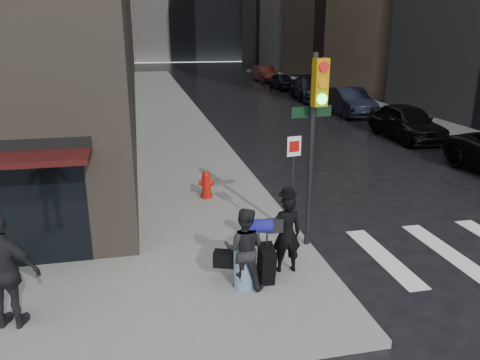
% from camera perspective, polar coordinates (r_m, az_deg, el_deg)
% --- Properties ---
extents(ground, '(140.00, 140.00, 0.00)m').
position_cam_1_polar(ground, '(9.44, 0.69, -14.17)').
color(ground, black).
rests_on(ground, ground).
extents(sidewalk_left, '(4.00, 50.00, 0.15)m').
position_cam_1_polar(sidewalk_left, '(35.19, -9.34, 9.53)').
color(sidewalk_left, slate).
rests_on(sidewalk_left, ground).
extents(sidewalk_right, '(3.00, 50.00, 0.15)m').
position_cam_1_polar(sidewalk_right, '(38.34, 11.56, 10.07)').
color(sidewalk_right, slate).
rests_on(sidewalk_right, ground).
extents(man_overcoat, '(0.99, 0.92, 1.86)m').
position_cam_1_polar(man_overcoat, '(9.68, 5.19, -7.11)').
color(man_overcoat, black).
rests_on(man_overcoat, ground).
extents(man_jeans, '(1.15, 0.93, 1.66)m').
position_cam_1_polar(man_jeans, '(9.13, 0.51, -8.31)').
color(man_jeans, black).
rests_on(man_jeans, ground).
extents(man_greycoat, '(1.28, 0.78, 2.03)m').
position_cam_1_polar(man_greycoat, '(8.81, -26.72, -10.05)').
color(man_greycoat, black).
rests_on(man_greycoat, ground).
extents(traffic_light, '(1.09, 0.57, 4.41)m').
position_cam_1_polar(traffic_light, '(10.36, 8.89, 6.44)').
color(traffic_light, black).
rests_on(traffic_light, ground).
extents(fire_hydrant, '(0.48, 0.36, 0.82)m').
position_cam_1_polar(fire_hydrant, '(14.15, -4.12, -0.70)').
color(fire_hydrant, '#B1150A').
rests_on(fire_hydrant, ground).
extents(parked_car_1, '(2.09, 4.95, 1.67)m').
position_cam_1_polar(parked_car_1, '(23.79, 19.66, 6.69)').
color(parked_car_1, black).
rests_on(parked_car_1, ground).
extents(parked_car_2, '(1.98, 5.07, 1.64)m').
position_cam_1_polar(parked_car_2, '(29.78, 13.20, 9.28)').
color(parked_car_2, black).
rests_on(parked_car_2, ground).
extents(parked_car_3, '(2.84, 5.94, 1.67)m').
position_cam_1_polar(parked_car_3, '(35.99, 8.61, 10.96)').
color(parked_car_3, black).
rests_on(parked_car_3, ground).
extents(parked_car_4, '(1.89, 4.11, 1.37)m').
position_cam_1_polar(parked_car_4, '(42.37, 5.24, 11.88)').
color(parked_car_4, black).
rests_on(parked_car_4, ground).
extents(parked_car_5, '(1.81, 4.86, 1.59)m').
position_cam_1_polar(parked_car_5, '(48.89, 2.99, 12.84)').
color(parked_car_5, '#40130C').
rests_on(parked_car_5, ground).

